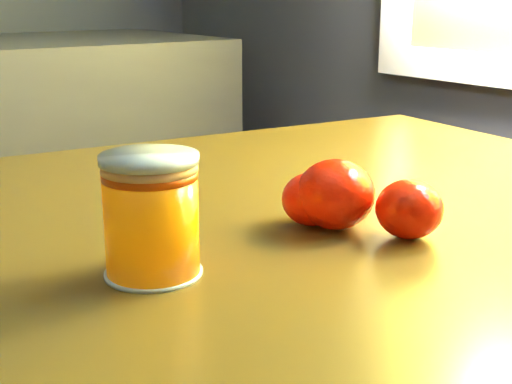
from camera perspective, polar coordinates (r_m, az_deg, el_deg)
table at (r=0.76m, az=-1.50°, el=-9.03°), size 1.14×0.85×0.80m
juice_glass at (r=0.56m, az=-8.37°, el=-1.94°), size 0.08×0.08×0.10m
orange_front at (r=0.67m, az=6.36°, el=-0.18°), size 0.09×0.09×0.07m
orange_back at (r=0.68m, az=4.48°, el=-0.58°), size 0.07×0.07×0.05m
orange_extra at (r=0.65m, az=12.17°, el=-1.34°), size 0.07×0.07×0.05m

